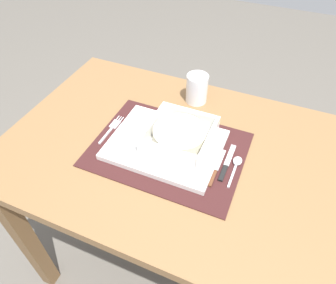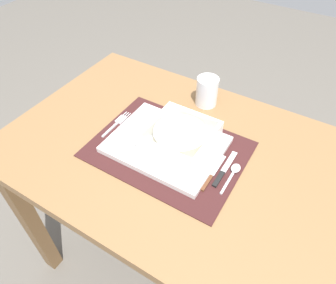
# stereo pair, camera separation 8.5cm
# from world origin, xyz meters

# --- Properties ---
(ground_plane) EXTENTS (6.00, 6.00, 0.00)m
(ground_plane) POSITION_xyz_m (0.00, 0.00, 0.00)
(ground_plane) COLOR #59544C
(dining_table) EXTENTS (0.99, 0.66, 0.70)m
(dining_table) POSITION_xyz_m (0.00, 0.00, 0.60)
(dining_table) COLOR brown
(dining_table) RESTS_ON ground
(placemat) EXTENTS (0.42, 0.31, 0.00)m
(placemat) POSITION_xyz_m (-0.02, -0.01, 0.71)
(placemat) COLOR #381919
(placemat) RESTS_ON dining_table
(serving_plate) EXTENTS (0.30, 0.23, 0.02)m
(serving_plate) POSITION_xyz_m (-0.03, -0.01, 0.72)
(serving_plate) COLOR white
(serving_plate) RESTS_ON placemat
(porridge_bowl) EXTENTS (0.17, 0.17, 0.05)m
(porridge_bowl) POSITION_xyz_m (0.00, 0.01, 0.75)
(porridge_bowl) COLOR white
(porridge_bowl) RESTS_ON serving_plate
(fork) EXTENTS (0.02, 0.13, 0.00)m
(fork) POSITION_xyz_m (-0.21, -0.00, 0.71)
(fork) COLOR silver
(fork) RESTS_ON placemat
(spoon) EXTENTS (0.02, 0.11, 0.01)m
(spoon) POSITION_xyz_m (0.17, 0.00, 0.71)
(spoon) COLOR silver
(spoon) RESTS_ON placemat
(butter_knife) EXTENTS (0.01, 0.14, 0.01)m
(butter_knife) POSITION_xyz_m (0.14, -0.01, 0.71)
(butter_knife) COLOR black
(butter_knife) RESTS_ON placemat
(bread_knife) EXTENTS (0.01, 0.13, 0.01)m
(bread_knife) POSITION_xyz_m (0.12, -0.04, 0.71)
(bread_knife) COLOR #59331E
(bread_knife) RESTS_ON placemat
(drinking_glass) EXTENTS (0.07, 0.07, 0.09)m
(drinking_glass) POSITION_xyz_m (-0.03, 0.23, 0.75)
(drinking_glass) COLOR white
(drinking_glass) RESTS_ON dining_table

